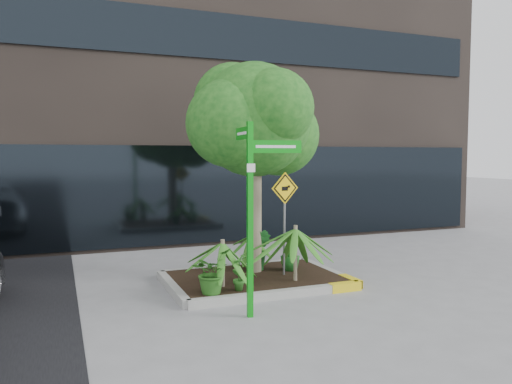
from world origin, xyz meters
name	(u,v)px	position (x,y,z in m)	size (l,w,h in m)	color
ground	(251,288)	(0.00, 0.00, 0.00)	(80.00, 80.00, 0.00)	gray
building	(173,4)	(0.50, 8.50, 7.50)	(18.00, 8.00, 15.00)	#2D2621
planter	(257,278)	(0.23, 0.27, 0.10)	(3.35, 2.36, 0.15)	#9E9E99
tree	(254,120)	(0.32, 0.69, 3.13)	(2.86, 2.53, 4.29)	gray
palm_front	(296,229)	(0.75, -0.30, 1.11)	(1.15, 1.15, 1.28)	gray
palm_left	(223,243)	(-0.62, -0.21, 0.93)	(0.93, 0.93, 1.04)	gray
palm_back	(251,236)	(0.46, 1.20, 0.76)	(0.74, 0.74, 0.82)	gray
shrub_a	(211,272)	(-0.93, -0.55, 0.52)	(0.66, 0.66, 0.73)	#245819
shrub_b	(290,253)	(1.02, 0.48, 0.50)	(0.39, 0.39, 0.71)	#1F6821
shrub_c	(239,271)	(-0.43, -0.55, 0.48)	(0.34, 0.34, 0.65)	#2C6C21
shrub_d	(259,250)	(0.44, 0.69, 0.57)	(0.46, 0.46, 0.83)	#1C6323
street_sign_post	(253,197)	(-0.54, -1.45, 1.82)	(0.87, 0.90, 2.94)	#0D9114
cattle_sign	(285,206)	(0.75, 0.17, 1.49)	(0.60, 0.13, 1.98)	slate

